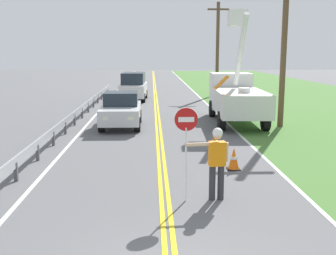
{
  "coord_description": "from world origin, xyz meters",
  "views": [
    {
      "loc": [
        -0.31,
        -5.4,
        3.64
      ],
      "look_at": [
        0.21,
        7.9,
        1.2
      ],
      "focal_mm": 44.22,
      "sensor_mm": 36.0,
      "label": 1
    }
  ],
  "objects_px": {
    "utility_bucket_truck": "(236,95)",
    "traffic_cone_lead": "(234,159)",
    "utility_pole_mid": "(218,47)",
    "oncoming_sedan_nearest": "(121,110)",
    "oncoming_suv_second": "(134,86)",
    "flagger_worker": "(217,159)",
    "utility_pole_near": "(284,43)",
    "stop_sign_paddle": "(186,133)",
    "traffic_cone_mid": "(214,143)"
  },
  "relations": [
    {
      "from": "oncoming_sedan_nearest",
      "to": "traffic_cone_lead",
      "type": "height_order",
      "value": "oncoming_sedan_nearest"
    },
    {
      "from": "oncoming_sedan_nearest",
      "to": "traffic_cone_lead",
      "type": "xyz_separation_m",
      "value": [
        4.05,
        -7.7,
        -0.5
      ]
    },
    {
      "from": "oncoming_sedan_nearest",
      "to": "utility_pole_mid",
      "type": "relative_size",
      "value": 0.53
    },
    {
      "from": "oncoming_sedan_nearest",
      "to": "oncoming_suv_second",
      "type": "xyz_separation_m",
      "value": [
        0.13,
        11.4,
        0.23
      ]
    },
    {
      "from": "utility_bucket_truck",
      "to": "traffic_cone_lead",
      "type": "relative_size",
      "value": 9.85
    },
    {
      "from": "utility_bucket_truck",
      "to": "utility_pole_near",
      "type": "relative_size",
      "value": 0.89
    },
    {
      "from": "traffic_cone_lead",
      "to": "traffic_cone_mid",
      "type": "height_order",
      "value": "same"
    },
    {
      "from": "utility_bucket_truck",
      "to": "traffic_cone_mid",
      "type": "height_order",
      "value": "utility_bucket_truck"
    },
    {
      "from": "utility_pole_near",
      "to": "traffic_cone_lead",
      "type": "height_order",
      "value": "utility_pole_near"
    },
    {
      "from": "stop_sign_paddle",
      "to": "utility_bucket_truck",
      "type": "distance_m",
      "value": 12.27
    },
    {
      "from": "traffic_cone_mid",
      "to": "utility_pole_near",
      "type": "bearing_deg",
      "value": 51.75
    },
    {
      "from": "flagger_worker",
      "to": "utility_bucket_truck",
      "type": "xyz_separation_m",
      "value": [
        2.81,
        11.65,
        0.38
      ]
    },
    {
      "from": "flagger_worker",
      "to": "utility_bucket_truck",
      "type": "bearing_deg",
      "value": 76.42
    },
    {
      "from": "flagger_worker",
      "to": "traffic_cone_mid",
      "type": "bearing_deg",
      "value": 81.86
    },
    {
      "from": "traffic_cone_lead",
      "to": "utility_pole_near",
      "type": "bearing_deg",
      "value": 63.11
    },
    {
      "from": "utility_bucket_truck",
      "to": "utility_pole_mid",
      "type": "height_order",
      "value": "utility_pole_mid"
    },
    {
      "from": "oncoming_sedan_nearest",
      "to": "stop_sign_paddle",
      "type": "bearing_deg",
      "value": -77.45
    },
    {
      "from": "flagger_worker",
      "to": "traffic_cone_mid",
      "type": "height_order",
      "value": "flagger_worker"
    },
    {
      "from": "flagger_worker",
      "to": "utility_pole_near",
      "type": "xyz_separation_m",
      "value": [
        4.77,
        10.14,
        3.02
      ]
    },
    {
      "from": "stop_sign_paddle",
      "to": "traffic_cone_mid",
      "type": "distance_m",
      "value": 5.47
    },
    {
      "from": "stop_sign_paddle",
      "to": "traffic_cone_lead",
      "type": "bearing_deg",
      "value": 57.58
    },
    {
      "from": "flagger_worker",
      "to": "utility_pole_near",
      "type": "bearing_deg",
      "value": 64.81
    },
    {
      "from": "traffic_cone_lead",
      "to": "oncoming_suv_second",
      "type": "bearing_deg",
      "value": 101.62
    },
    {
      "from": "stop_sign_paddle",
      "to": "oncoming_sedan_nearest",
      "type": "distance_m",
      "value": 10.72
    },
    {
      "from": "flagger_worker",
      "to": "utility_bucket_truck",
      "type": "height_order",
      "value": "utility_bucket_truck"
    },
    {
      "from": "oncoming_suv_second",
      "to": "flagger_worker",
      "type": "bearing_deg",
      "value": -82.25
    },
    {
      "from": "utility_pole_mid",
      "to": "traffic_cone_lead",
      "type": "relative_size",
      "value": 11.06
    },
    {
      "from": "flagger_worker",
      "to": "oncoming_suv_second",
      "type": "xyz_separation_m",
      "value": [
        -2.96,
        21.75,
        0.01
      ]
    },
    {
      "from": "oncoming_suv_second",
      "to": "traffic_cone_mid",
      "type": "bearing_deg",
      "value": -77.62
    },
    {
      "from": "oncoming_suv_second",
      "to": "utility_pole_mid",
      "type": "xyz_separation_m",
      "value": [
        6.99,
        3.99,
        2.99
      ]
    },
    {
      "from": "stop_sign_paddle",
      "to": "utility_pole_mid",
      "type": "distance_m",
      "value": 26.37
    },
    {
      "from": "utility_pole_near",
      "to": "traffic_cone_mid",
      "type": "xyz_separation_m",
      "value": [
        -4.05,
        -5.14,
        -3.73
      ]
    },
    {
      "from": "stop_sign_paddle",
      "to": "traffic_cone_mid",
      "type": "bearing_deg",
      "value": 73.77
    },
    {
      "from": "utility_bucket_truck",
      "to": "oncoming_sedan_nearest",
      "type": "height_order",
      "value": "utility_bucket_truck"
    },
    {
      "from": "oncoming_suv_second",
      "to": "utility_pole_near",
      "type": "relative_size",
      "value": 0.6
    },
    {
      "from": "flagger_worker",
      "to": "oncoming_sedan_nearest",
      "type": "relative_size",
      "value": 0.44
    },
    {
      "from": "flagger_worker",
      "to": "utility_bucket_truck",
      "type": "distance_m",
      "value": 11.99
    },
    {
      "from": "stop_sign_paddle",
      "to": "traffic_cone_lead",
      "type": "xyz_separation_m",
      "value": [
        1.73,
        2.73,
        -1.37
      ]
    },
    {
      "from": "flagger_worker",
      "to": "utility_pole_near",
      "type": "distance_m",
      "value": 11.6
    },
    {
      "from": "utility_pole_mid",
      "to": "oncoming_sedan_nearest",
      "type": "bearing_deg",
      "value": -114.82
    },
    {
      "from": "flagger_worker",
      "to": "oncoming_sedan_nearest",
      "type": "height_order",
      "value": "flagger_worker"
    },
    {
      "from": "flagger_worker",
      "to": "traffic_cone_lead",
      "type": "height_order",
      "value": "flagger_worker"
    },
    {
      "from": "oncoming_sedan_nearest",
      "to": "utility_pole_mid",
      "type": "distance_m",
      "value": 17.26
    },
    {
      "from": "stop_sign_paddle",
      "to": "utility_pole_near",
      "type": "height_order",
      "value": "utility_pole_near"
    },
    {
      "from": "oncoming_suv_second",
      "to": "traffic_cone_mid",
      "type": "relative_size",
      "value": 6.68
    },
    {
      "from": "stop_sign_paddle",
      "to": "utility_pole_mid",
      "type": "bearing_deg",
      "value": 79.48
    },
    {
      "from": "oncoming_sedan_nearest",
      "to": "oncoming_suv_second",
      "type": "relative_size",
      "value": 0.88
    },
    {
      "from": "utility_bucket_truck",
      "to": "oncoming_suv_second",
      "type": "bearing_deg",
      "value": 119.76
    },
    {
      "from": "traffic_cone_mid",
      "to": "flagger_worker",
      "type": "bearing_deg",
      "value": -98.14
    },
    {
      "from": "oncoming_sedan_nearest",
      "to": "traffic_cone_mid",
      "type": "relative_size",
      "value": 5.88
    }
  ]
}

